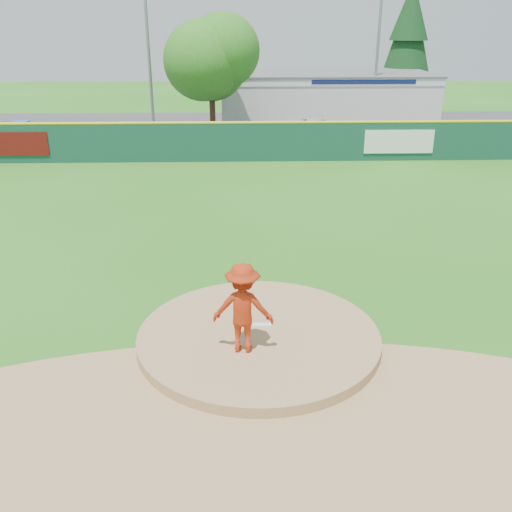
{
  "coord_description": "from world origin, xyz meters",
  "views": [
    {
      "loc": [
        -0.41,
        -11.28,
        6.81
      ],
      "look_at": [
        0.0,
        2.0,
        1.3
      ],
      "focal_mm": 40.0,
      "sensor_mm": 36.0,
      "label": 1
    }
  ],
  "objects_px": {
    "van": "(320,127)",
    "pool_building_grp": "(324,95)",
    "conifer_tree": "(409,38)",
    "light_pole_left": "(147,33)",
    "playground_slide": "(22,133)",
    "pitcher": "(243,308)",
    "deciduous_tree": "(211,61)",
    "light_pole_right": "(378,41)"
  },
  "relations": [
    {
      "from": "van",
      "to": "pool_building_grp",
      "type": "xyz_separation_m",
      "value": [
        1.26,
        7.27,
        1.05
      ]
    },
    {
      "from": "conifer_tree",
      "to": "light_pole_left",
      "type": "bearing_deg",
      "value": -154.65
    },
    {
      "from": "van",
      "to": "light_pole_left",
      "type": "relative_size",
      "value": 0.39
    },
    {
      "from": "van",
      "to": "playground_slide",
      "type": "distance_m",
      "value": 17.98
    },
    {
      "from": "pitcher",
      "to": "playground_slide",
      "type": "distance_m",
      "value": 26.74
    },
    {
      "from": "deciduous_tree",
      "to": "light_pole_left",
      "type": "distance_m",
      "value": 4.72
    },
    {
      "from": "pitcher",
      "to": "conifer_tree",
      "type": "bearing_deg",
      "value": -103.2
    },
    {
      "from": "van",
      "to": "pitcher",
      "type": "bearing_deg",
      "value": 148.63
    },
    {
      "from": "van",
      "to": "light_pole_right",
      "type": "height_order",
      "value": "light_pole_right"
    },
    {
      "from": "pitcher",
      "to": "light_pole_left",
      "type": "distance_m",
      "value": 28.68
    },
    {
      "from": "playground_slide",
      "to": "light_pole_left",
      "type": "relative_size",
      "value": 0.22
    },
    {
      "from": "van",
      "to": "light_pole_left",
      "type": "distance_m",
      "value": 12.25
    },
    {
      "from": "light_pole_left",
      "to": "pool_building_grp",
      "type": "bearing_deg",
      "value": 22.6
    },
    {
      "from": "conifer_tree",
      "to": "van",
      "type": "bearing_deg",
      "value": -126.24
    },
    {
      "from": "pitcher",
      "to": "pool_building_grp",
      "type": "bearing_deg",
      "value": -94.21
    },
    {
      "from": "pool_building_grp",
      "to": "conifer_tree",
      "type": "height_order",
      "value": "conifer_tree"
    },
    {
      "from": "van",
      "to": "conifer_tree",
      "type": "bearing_deg",
      "value": -56.29
    },
    {
      "from": "conifer_tree",
      "to": "pool_building_grp",
      "type": "bearing_deg",
      "value": -150.22
    },
    {
      "from": "pitcher",
      "to": "light_pole_left",
      "type": "xyz_separation_m",
      "value": [
        -5.64,
        27.7,
        4.8
      ]
    },
    {
      "from": "pool_building_grp",
      "to": "conifer_tree",
      "type": "bearing_deg",
      "value": 29.78
    },
    {
      "from": "van",
      "to": "light_pole_right",
      "type": "relative_size",
      "value": 0.42
    },
    {
      "from": "van",
      "to": "light_pole_left",
      "type": "xyz_separation_m",
      "value": [
        -10.74,
        2.27,
        5.44
      ]
    },
    {
      "from": "van",
      "to": "light_pole_right",
      "type": "bearing_deg",
      "value": -64.98
    },
    {
      "from": "pool_building_grp",
      "to": "deciduous_tree",
      "type": "bearing_deg",
      "value": -138.84
    },
    {
      "from": "pool_building_grp",
      "to": "deciduous_tree",
      "type": "distance_m",
      "value": 11.01
    },
    {
      "from": "pool_building_grp",
      "to": "light_pole_right",
      "type": "xyz_separation_m",
      "value": [
        3.0,
        -2.99,
        3.88
      ]
    },
    {
      "from": "light_pole_left",
      "to": "playground_slide",
      "type": "bearing_deg",
      "value": -149.41
    },
    {
      "from": "van",
      "to": "deciduous_tree",
      "type": "bearing_deg",
      "value": 67.62
    },
    {
      "from": "conifer_tree",
      "to": "light_pole_right",
      "type": "height_order",
      "value": "light_pole_right"
    },
    {
      "from": "pool_building_grp",
      "to": "light_pole_right",
      "type": "height_order",
      "value": "light_pole_right"
    },
    {
      "from": "playground_slide",
      "to": "light_pole_left",
      "type": "xyz_separation_m",
      "value": [
        7.14,
        4.22,
        5.37
      ]
    },
    {
      "from": "van",
      "to": "conifer_tree",
      "type": "relative_size",
      "value": 0.45
    },
    {
      "from": "deciduous_tree",
      "to": "light_pole_right",
      "type": "relative_size",
      "value": 0.74
    },
    {
      "from": "pool_building_grp",
      "to": "conifer_tree",
      "type": "xyz_separation_m",
      "value": [
        7.0,
        4.01,
        3.88
      ]
    },
    {
      "from": "pitcher",
      "to": "light_pole_left",
      "type": "bearing_deg",
      "value": -71.69
    },
    {
      "from": "pitcher",
      "to": "playground_slide",
      "type": "bearing_deg",
      "value": -54.65
    },
    {
      "from": "pitcher",
      "to": "deciduous_tree",
      "type": "xyz_separation_m",
      "value": [
        -1.64,
        25.7,
        3.31
      ]
    },
    {
      "from": "pool_building_grp",
      "to": "playground_slide",
      "type": "bearing_deg",
      "value": -154.29
    },
    {
      "from": "van",
      "to": "pool_building_grp",
      "type": "distance_m",
      "value": 7.45
    },
    {
      "from": "pitcher",
      "to": "pool_building_grp",
      "type": "height_order",
      "value": "pool_building_grp"
    },
    {
      "from": "pitcher",
      "to": "deciduous_tree",
      "type": "distance_m",
      "value": 25.97
    },
    {
      "from": "conifer_tree",
      "to": "light_pole_right",
      "type": "relative_size",
      "value": 0.95
    }
  ]
}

